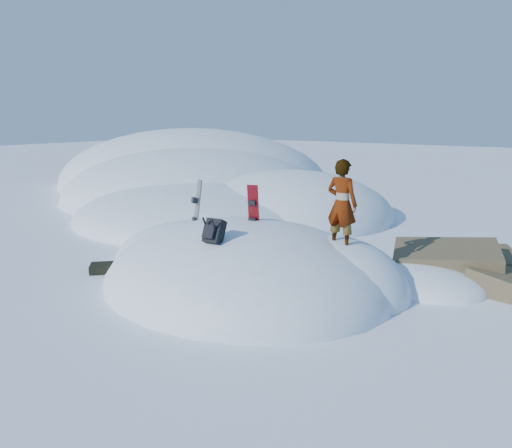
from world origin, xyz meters
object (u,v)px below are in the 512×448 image
Objects in this scene: snowboard_red at (253,213)px; snowboard_dark at (196,212)px; person at (342,204)px; backpack at (214,232)px.

snowboard_dark is (-1.69, -0.12, -0.15)m from snowboard_red.
snowboard_red is 0.72× the size of person.
person is at bearing -7.80° from snowboard_red.
person is (3.79, 0.44, 0.54)m from snowboard_dark.
person reaches higher than snowboard_red.
person is at bearing 39.05° from backpack.
snowboard_red is at bearing 90.26° from backpack.
snowboard_red is 1.69m from backpack.
snowboard_dark is 3.85m from person.
snowboard_red is at bearing 12.09° from person.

